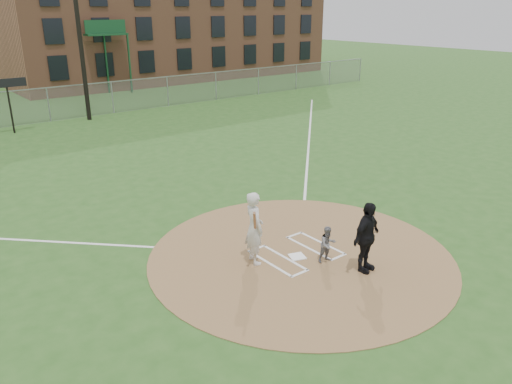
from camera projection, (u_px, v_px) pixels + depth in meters
ground at (300, 255)px, 13.87m from camera, size 140.00×140.00×0.00m
dirt_circle at (300, 255)px, 13.87m from camera, size 8.40×8.40×0.02m
home_plate at (297, 257)px, 13.74m from camera, size 0.52×0.52×0.03m
foul_line_first at (309, 141)px, 25.71m from camera, size 17.04×17.04×0.01m
catcher at (328, 244)px, 13.34m from camera, size 0.56×0.47×1.02m
umpire at (367, 237)px, 12.73m from camera, size 1.17×0.65×1.89m
batters_boxes at (297, 253)px, 13.97m from camera, size 2.08×1.88×0.01m
batter_at_plate at (254, 228)px, 13.15m from camera, size 0.85×1.07×2.00m
outfield_fence at (49, 104)px, 29.70m from camera, size 56.08×0.08×2.03m
light_pole at (76, 4)px, 28.17m from camera, size 1.20×0.30×12.22m
scoreboard_sign at (7, 89)px, 26.45m from camera, size 2.00×0.10×2.93m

